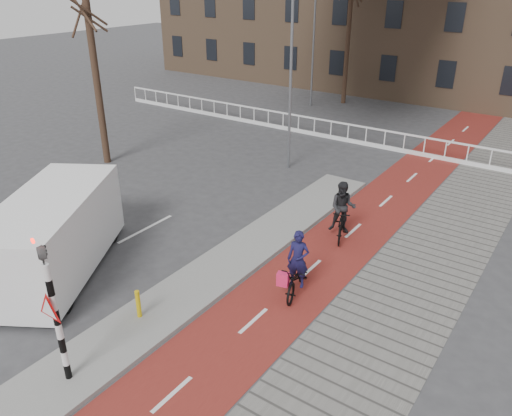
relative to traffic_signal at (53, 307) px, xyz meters
The scene contains 14 objects.
ground 2.90m from the traffic_signal, 73.47° to the left, with size 120.00×120.00×0.00m, color #38383A.
bike_lane 12.36m from the traffic_signal, 80.09° to the left, with size 2.50×60.00×0.01m, color maroon.
sidewalk 13.13m from the traffic_signal, 67.82° to the left, with size 3.00×60.00×0.01m, color slate.
curb_island 6.32m from the traffic_signal, 90.95° to the left, with size 1.80×16.00×0.12m, color gray.
traffic_signal is the anchor object (origin of this frame).
bollard 2.83m from the traffic_signal, 97.57° to the left, with size 0.12×0.12×0.77m, color #DCB50C.
cyclist_near 6.35m from the traffic_signal, 67.59° to the left, with size 1.08×1.92×1.90m.
cyclist_far 9.61m from the traffic_signal, 78.19° to the left, with size 1.15×1.93×2.00m.
van 4.84m from the traffic_signal, 146.55° to the left, with size 4.78×5.91×2.39m.
railing 19.60m from the traffic_signal, 103.02° to the left, with size 28.00×0.10×0.99m.
tree_left 14.39m from the traffic_signal, 136.65° to the left, with size 0.31×0.31×8.13m, color #301E15.
tree_mid 27.60m from the traffic_signal, 103.45° to the left, with size 0.29×0.29×8.24m, color #301E15.
streetlight_near 14.42m from the traffic_signal, 102.00° to the left, with size 0.12×0.12×7.54m, color slate.
streetlight_left 26.22m from the traffic_signal, 107.58° to the left, with size 0.12×0.12×8.84m, color slate.
Camera 1 is at (7.45, -6.42, 8.11)m, focal length 35.00 mm.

